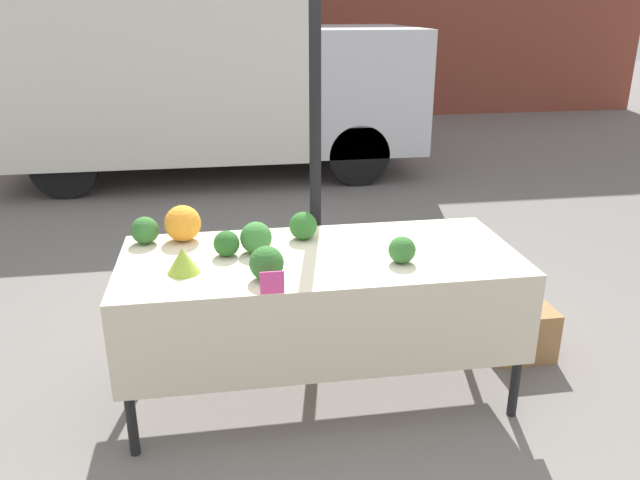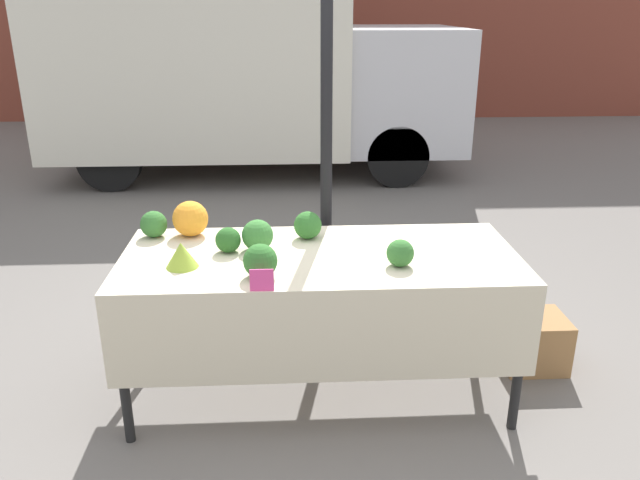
# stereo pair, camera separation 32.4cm
# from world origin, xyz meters

# --- Properties ---
(ground_plane) EXTENTS (40.00, 40.00, 0.00)m
(ground_plane) POSITION_xyz_m (0.00, 0.00, 0.00)
(ground_plane) COLOR slate
(tent_pole) EXTENTS (0.07, 0.07, 2.77)m
(tent_pole) POSITION_xyz_m (0.07, 0.61, 1.39)
(tent_pole) COLOR black
(tent_pole) RESTS_ON ground_plane
(parked_truck) EXTENTS (5.08, 2.29, 2.37)m
(parked_truck) POSITION_xyz_m (-0.71, 5.19, 1.27)
(parked_truck) COLOR silver
(parked_truck) RESTS_ON ground_plane
(market_table) EXTENTS (2.08, 0.89, 0.84)m
(market_table) POSITION_xyz_m (0.00, -0.07, 0.74)
(market_table) COLOR beige
(market_table) RESTS_ON ground_plane
(orange_cauliflower) EXTENTS (0.20, 0.20, 0.20)m
(orange_cauliflower) POSITION_xyz_m (-0.71, 0.32, 0.94)
(orange_cauliflower) COLOR orange
(orange_cauliflower) RESTS_ON market_table
(romanesco_head) EXTENTS (0.16, 0.16, 0.13)m
(romanesco_head) POSITION_xyz_m (-0.70, -0.13, 0.90)
(romanesco_head) COLOR #93B238
(romanesco_head) RESTS_ON market_table
(broccoli_head_0) EXTENTS (0.17, 0.17, 0.17)m
(broccoli_head_0) POSITION_xyz_m (-0.30, -0.27, 0.92)
(broccoli_head_0) COLOR #2D6628
(broccoli_head_0) RESTS_ON market_table
(broccoli_head_1) EXTENTS (0.13, 0.13, 0.13)m
(broccoli_head_1) POSITION_xyz_m (-0.48, 0.06, 0.91)
(broccoli_head_1) COLOR #285B23
(broccoli_head_1) RESTS_ON market_table
(broccoli_head_2) EXTENTS (0.15, 0.15, 0.15)m
(broccoli_head_2) POSITION_xyz_m (-0.92, 0.31, 0.91)
(broccoli_head_2) COLOR #336B2D
(broccoli_head_2) RESTS_ON market_table
(broccoli_head_3) EXTENTS (0.14, 0.14, 0.14)m
(broccoli_head_3) POSITION_xyz_m (0.39, -0.18, 0.91)
(broccoli_head_3) COLOR #336B2D
(broccoli_head_3) RESTS_ON market_table
(broccoli_head_4) EXTENTS (0.17, 0.17, 0.17)m
(broccoli_head_4) POSITION_xyz_m (-0.33, 0.08, 0.92)
(broccoli_head_4) COLOR #387533
(broccoli_head_4) RESTS_ON market_table
(broccoli_head_5) EXTENTS (0.16, 0.16, 0.16)m
(broccoli_head_5) POSITION_xyz_m (-0.06, 0.24, 0.92)
(broccoli_head_5) COLOR #2D6628
(broccoli_head_5) RESTS_ON market_table
(price_sign) EXTENTS (0.11, 0.01, 0.11)m
(price_sign) POSITION_xyz_m (-0.29, -0.43, 0.89)
(price_sign) COLOR #EF4793
(price_sign) RESTS_ON market_table
(produce_crate) EXTENTS (0.36, 0.34, 0.32)m
(produce_crate) POSITION_xyz_m (1.30, 0.21, 0.16)
(produce_crate) COLOR #9E7042
(produce_crate) RESTS_ON ground_plane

